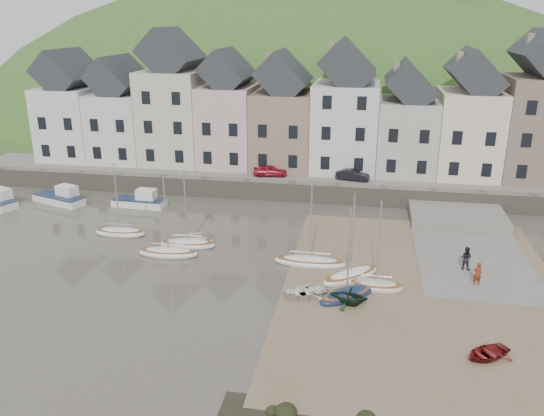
% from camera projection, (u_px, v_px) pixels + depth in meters
% --- Properties ---
extents(ground, '(160.00, 160.00, 0.00)m').
position_uv_depth(ground, '(257.00, 278.00, 37.28)').
color(ground, '#443E35').
rests_on(ground, ground).
extents(quay_land, '(90.00, 30.00, 1.50)m').
position_uv_depth(quay_land, '(309.00, 156.00, 66.76)').
color(quay_land, '#305321').
rests_on(quay_land, ground).
extents(quay_street, '(70.00, 7.00, 0.10)m').
position_uv_depth(quay_street, '(297.00, 175.00, 55.81)').
color(quay_street, slate).
rests_on(quay_street, quay_land).
extents(seawall, '(70.00, 1.20, 1.80)m').
position_uv_depth(seawall, '(292.00, 191.00, 52.77)').
color(seawall, slate).
rests_on(seawall, ground).
extents(beach, '(18.00, 26.00, 0.06)m').
position_uv_depth(beach, '(422.00, 291.00, 35.46)').
color(beach, brown).
rests_on(beach, ground).
extents(slipway, '(8.00, 18.00, 0.12)m').
position_uv_depth(slipway, '(467.00, 247.00, 42.23)').
color(slipway, slate).
rests_on(slipway, ground).
extents(hillside, '(134.40, 84.00, 84.00)m').
position_uv_depth(hillside, '(296.00, 218.00, 99.81)').
color(hillside, '#305321').
rests_on(hillside, ground).
extents(townhouse_terrace, '(61.05, 8.00, 13.93)m').
position_uv_depth(townhouse_terrace, '(319.00, 114.00, 56.85)').
color(townhouse_terrace, silver).
rests_on(townhouse_terrace, quay_land).
extents(sailboat_0, '(4.30, 1.63, 6.32)m').
position_uv_depth(sailboat_0, '(120.00, 232.00, 44.53)').
color(sailboat_0, white).
rests_on(sailboat_0, ground).
extents(sailboat_1, '(4.59, 1.79, 6.32)m').
position_uv_depth(sailboat_1, '(168.00, 252.00, 40.69)').
color(sailboat_1, white).
rests_on(sailboat_1, ground).
extents(sailboat_2, '(4.39, 2.94, 6.32)m').
position_uv_depth(sailboat_2, '(188.00, 242.00, 42.53)').
color(sailboat_2, beige).
rests_on(sailboat_2, ground).
extents(sailboat_3, '(4.45, 1.88, 6.32)m').
position_uv_depth(sailboat_3, '(188.00, 244.00, 42.24)').
color(sailboat_3, white).
rests_on(sailboat_3, ground).
extents(sailboat_4, '(5.25, 1.54, 6.32)m').
position_uv_depth(sailboat_4, '(310.00, 261.00, 39.20)').
color(sailboat_4, white).
rests_on(sailboat_4, ground).
extents(sailboat_5, '(4.11, 3.93, 6.32)m').
position_uv_depth(sailboat_5, '(347.00, 294.00, 34.54)').
color(sailboat_5, '#162344').
rests_on(sailboat_5, ground).
extents(sailboat_6, '(4.41, 4.32, 6.32)m').
position_uv_depth(sailboat_6, '(351.00, 275.00, 37.11)').
color(sailboat_6, white).
rests_on(sailboat_6, ground).
extents(sailboat_7, '(3.62, 1.61, 6.32)m').
position_uv_depth(sailboat_7, '(376.00, 285.00, 35.69)').
color(sailboat_7, beige).
rests_on(sailboat_7, ground).
extents(motorboat_0, '(5.79, 3.48, 1.70)m').
position_uv_depth(motorboat_0, '(61.00, 197.00, 52.07)').
color(motorboat_0, white).
rests_on(motorboat_0, ground).
extents(motorboat_2, '(5.05, 1.97, 1.70)m').
position_uv_depth(motorboat_2, '(141.00, 200.00, 51.15)').
color(motorboat_2, white).
rests_on(motorboat_2, ground).
extents(rowboat_white, '(3.56, 3.05, 0.62)m').
position_uv_depth(rowboat_white, '(304.00, 291.00, 34.68)').
color(rowboat_white, white).
rests_on(rowboat_white, beach).
extents(rowboat_green, '(2.61, 2.34, 1.23)m').
position_uv_depth(rowboat_green, '(349.00, 296.00, 33.54)').
color(rowboat_green, black).
rests_on(rowboat_green, beach).
extents(rowboat_red, '(3.19, 3.01, 0.54)m').
position_uv_depth(rowboat_red, '(487.00, 353.00, 28.43)').
color(rowboat_red, maroon).
rests_on(rowboat_red, beach).
extents(person_red, '(0.66, 0.52, 1.58)m').
position_uv_depth(person_red, '(477.00, 273.00, 35.90)').
color(person_red, maroon).
rests_on(person_red, slipway).
extents(person_dark, '(1.01, 0.92, 1.68)m').
position_uv_depth(person_dark, '(466.00, 258.00, 38.07)').
color(person_dark, black).
rests_on(person_dark, slipway).
extents(car_left, '(3.49, 1.75, 1.14)m').
position_uv_depth(car_left, '(270.00, 171.00, 55.10)').
color(car_left, maroon).
rests_on(car_left, quay_street).
extents(car_right, '(3.45, 1.81, 1.08)m').
position_uv_depth(car_right, '(353.00, 175.00, 53.75)').
color(car_right, black).
rests_on(car_right, quay_street).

